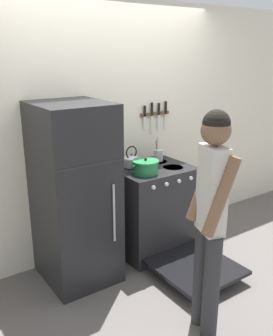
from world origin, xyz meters
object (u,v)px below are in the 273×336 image
(stove_range, at_px, (153,210))
(utensil_jar, at_px, (158,155))
(tea_kettle, at_px, (132,161))
(dutch_oven_pot, at_px, (146,167))
(refrigerator, at_px, (75,195))
(person, at_px, (211,214))

(stove_range, xyz_separation_m, utensil_jar, (0.19, 0.18, 0.53))
(stove_range, height_order, tea_kettle, tea_kettle)
(dutch_oven_pot, height_order, tea_kettle, tea_kettle)
(tea_kettle, bearing_deg, utensil_jar, 1.18)
(refrigerator, bearing_deg, stove_range, -1.23)
(utensil_jar, xyz_separation_m, person, (-0.61, -1.37, -0.02))
(stove_range, bearing_deg, dutch_oven_pot, -152.22)
(refrigerator, height_order, tea_kettle, refrigerator)
(stove_range, distance_m, utensil_jar, 0.59)
(tea_kettle, distance_m, person, 1.39)
(tea_kettle, bearing_deg, person, -100.50)
(stove_range, xyz_separation_m, person, (-0.41, -1.19, 0.51))
(stove_range, xyz_separation_m, dutch_oven_pot, (-0.17, -0.09, 0.53))
(person, bearing_deg, dutch_oven_pot, 6.29)
(refrigerator, height_order, utensil_jar, refrigerator)
(dutch_oven_pot, bearing_deg, refrigerator, 171.10)
(refrigerator, bearing_deg, utensil_jar, 8.36)
(tea_kettle, xyz_separation_m, person, (-0.25, -1.36, -0.02))
(refrigerator, xyz_separation_m, tea_kettle, (0.72, 0.15, 0.16))
(utensil_jar, bearing_deg, tea_kettle, -178.82)
(refrigerator, bearing_deg, dutch_oven_pot, -8.90)
(refrigerator, relative_size, stove_range, 1.18)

